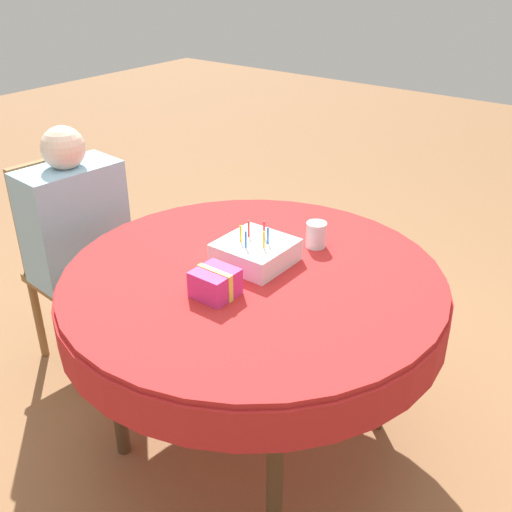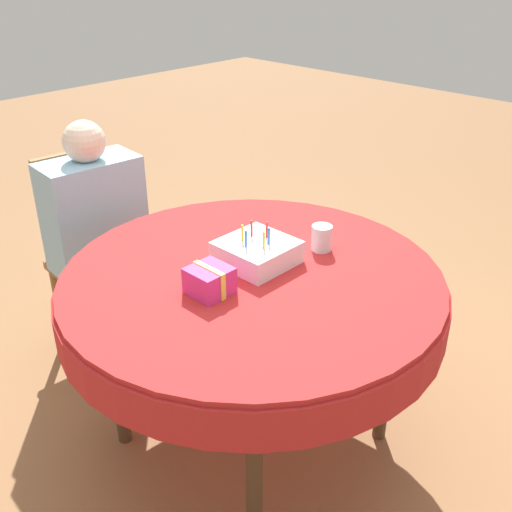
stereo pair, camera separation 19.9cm
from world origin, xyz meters
The scene contains 7 objects.
ground_plane centered at (0.00, 0.00, 0.00)m, with size 12.00×12.00×0.00m, color #8C603D.
dining_table centered at (0.00, 0.00, 0.65)m, with size 1.29×1.29×0.74m.
chair centered at (-0.02, 0.99, 0.48)m, with size 0.41×0.41×0.91m.
person centered at (-0.03, 0.90, 0.65)m, with size 0.42×0.34×1.08m.
birthday_cake centered at (0.07, 0.04, 0.78)m, with size 0.23×0.23×0.14m.
drinking_glass centered at (0.29, -0.06, 0.78)m, with size 0.07×0.07×0.09m.
gift_box centered at (-0.18, 0.01, 0.78)m, with size 0.12×0.13×0.09m.
Camera 1 is at (-1.37, -1.06, 1.72)m, focal length 42.00 mm.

